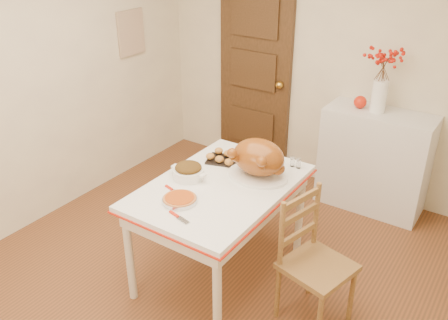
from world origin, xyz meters
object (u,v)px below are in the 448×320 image
Objects in this scene: turkey_platter at (258,159)px; pumpkin_pie at (180,199)px; chair_oak at (318,264)px; sideboard at (374,161)px; kitchen_table at (220,230)px.

pumpkin_pie is (-0.26, -0.61, -0.12)m from turkey_platter.
turkey_platter reaches higher than chair_oak.
kitchen_table is at bearing -111.05° from sideboard.
chair_oak is 0.86m from turkey_platter.
chair_oak is 1.03m from pumpkin_pie.
chair_oak reaches higher than pumpkin_pie.
pumpkin_pie is (-0.91, -0.31, 0.36)m from chair_oak.
sideboard is 2.09× the size of turkey_platter.
kitchen_table is 0.56m from pumpkin_pie.
pumpkin_pie is at bearing -110.03° from sideboard.
sideboard is 1.77m from kitchen_table.
sideboard is at bearing 67.16° from turkey_platter.
chair_oak is 3.99× the size of pumpkin_pie.
turkey_platter is 1.96× the size of pumpkin_pie.
sideboard is 0.72× the size of kitchen_table.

